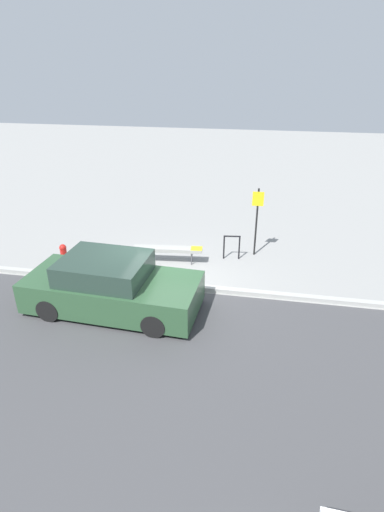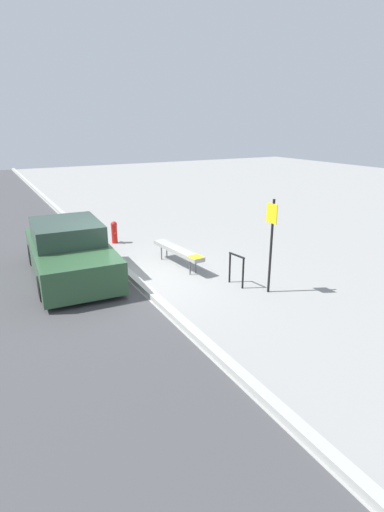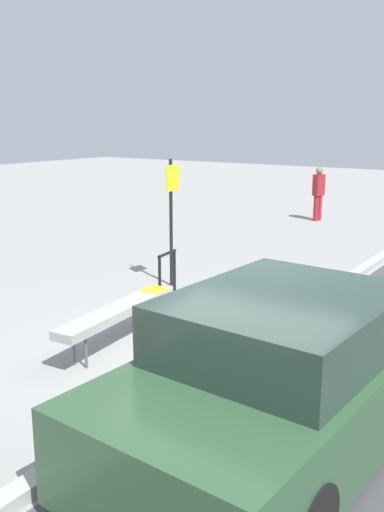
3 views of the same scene
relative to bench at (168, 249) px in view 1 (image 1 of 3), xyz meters
name	(u,v)px [view 1 (image 1 of 3)]	position (x,y,z in m)	size (l,w,h in m)	color
ground_plane	(168,287)	(0.36, -1.52, -0.47)	(60.00, 60.00, 0.00)	gray
road_strip	(100,433)	(0.36, -6.67, -0.47)	(60.00, 10.00, 0.01)	#424244
curb	(168,285)	(0.36, -1.52, -0.41)	(60.00, 0.20, 0.13)	#A8A8A3
bench	(168,249)	(0.00, 0.00, 0.00)	(2.24, 0.55, 0.55)	#515156
bike_rack	(232,245)	(1.98, 0.66, 0.03)	(0.55, 0.12, 0.83)	black
sign_post	(257,216)	(2.72, 1.10, 0.91)	(0.36, 0.08, 2.30)	black
fire_hydrant	(64,255)	(-3.16, -0.85, -0.07)	(0.36, 0.22, 0.77)	red
parked_car_near	(111,287)	(-0.81, -2.87, 0.19)	(4.55, 2.13, 1.46)	black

